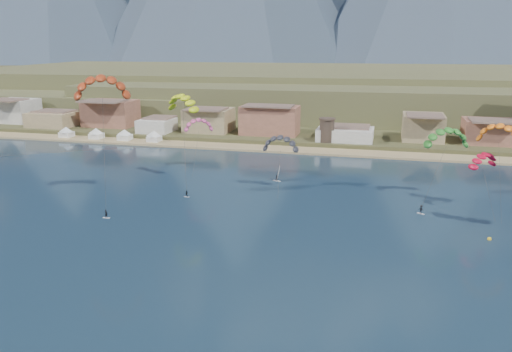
% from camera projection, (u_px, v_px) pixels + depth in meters
% --- Properties ---
extents(ground, '(2400.00, 2400.00, 0.00)m').
position_uv_depth(ground, '(204.00, 291.00, 78.48)').
color(ground, '#0D1F31').
rests_on(ground, ground).
extents(beach, '(2200.00, 12.00, 0.90)m').
position_uv_depth(beach, '(309.00, 151.00, 177.74)').
color(beach, tan).
rests_on(beach, ground).
extents(land, '(2200.00, 900.00, 4.00)m').
position_uv_depth(land, '(367.00, 73.00, 603.21)').
color(land, brown).
rests_on(land, ground).
extents(foothills, '(940.00, 210.00, 18.00)m').
position_uv_depth(foothills, '(383.00, 92.00, 288.64)').
color(foothills, brown).
rests_on(foothills, ground).
extents(town, '(400.00, 24.00, 12.00)m').
position_uv_depth(town, '(214.00, 118.00, 200.34)').
color(town, silver).
rests_on(town, ground).
extents(watchtower, '(5.82, 5.82, 8.60)m').
position_uv_depth(watchtower, '(327.00, 130.00, 182.48)').
color(watchtower, '#47382D').
rests_on(watchtower, ground).
extents(beach_tents, '(43.40, 6.40, 5.00)m').
position_uv_depth(beach_tents, '(110.00, 131.00, 195.12)').
color(beach_tents, white).
rests_on(beach_tents, ground).
extents(kitesurfer_red, '(13.83, 15.46, 31.14)m').
position_uv_depth(kitesurfer_red, '(101.00, 83.00, 114.18)').
color(kitesurfer_red, silver).
rests_on(kitesurfer_red, ground).
extents(kitesurfer_yellow, '(11.53, 16.87, 25.92)m').
position_uv_depth(kitesurfer_yellow, '(183.00, 100.00, 132.85)').
color(kitesurfer_yellow, silver).
rests_on(kitesurfer_yellow, ground).
extents(kitesurfer_green, '(11.94, 16.33, 20.25)m').
position_uv_depth(kitesurfer_green, '(447.00, 135.00, 119.50)').
color(kitesurfer_green, silver).
rests_on(kitesurfer_green, ground).
extents(distant_kite_pink, '(9.27, 7.41, 17.27)m').
position_uv_depth(distant_kite_pink, '(199.00, 123.00, 147.62)').
color(distant_kite_pink, '#262626').
rests_on(distant_kite_pink, ground).
extents(distant_kite_dark, '(9.51, 5.85, 16.27)m').
position_uv_depth(distant_kite_dark, '(281.00, 141.00, 127.79)').
color(distant_kite_dark, '#262626').
rests_on(distant_kite_dark, ground).
extents(distant_kite_orange, '(10.49, 7.63, 21.53)m').
position_uv_depth(distant_kite_orange, '(500.00, 130.00, 109.67)').
color(distant_kite_orange, '#262626').
rests_on(distant_kite_orange, ground).
extents(distant_kite_red, '(7.70, 7.92, 15.31)m').
position_uv_depth(distant_kite_red, '(484.00, 158.00, 112.19)').
color(distant_kite_red, '#262626').
rests_on(distant_kite_red, ground).
extents(windsurfer, '(2.41, 2.56, 3.97)m').
position_uv_depth(windsurfer, '(277.00, 177.00, 139.72)').
color(windsurfer, silver).
rests_on(windsurfer, ground).
extents(buoy, '(0.78, 0.78, 0.78)m').
position_uv_depth(buoy, '(489.00, 239.00, 98.71)').
color(buoy, yellow).
rests_on(buoy, ground).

